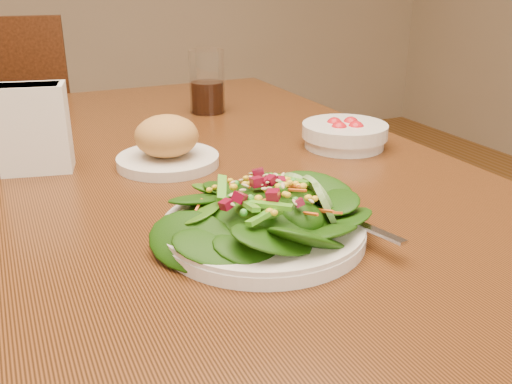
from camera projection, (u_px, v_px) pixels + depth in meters
dining_table at (185, 226)px, 0.97m from camera, size 0.90×1.40×0.75m
chair_far at (10, 166)px, 1.72m from camera, size 0.50×0.51×0.94m
salad_plate at (270, 217)px, 0.69m from camera, size 0.26×0.25×0.07m
bread_plate at (167, 145)px, 0.94m from camera, size 0.17×0.17×0.09m
tomato_bowl at (345, 134)px, 1.04m from camera, size 0.16×0.16×0.05m
drinking_glass at (207, 86)px, 1.27m from camera, size 0.08×0.08×0.14m
napkin_holder at (33, 126)px, 0.90m from camera, size 0.12×0.08×0.14m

